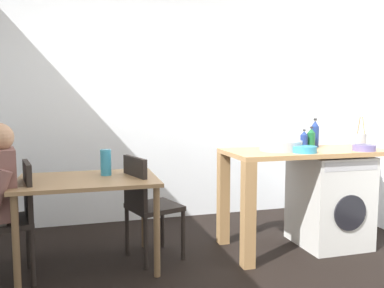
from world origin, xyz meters
The scene contains 17 objects.
ground_plane centered at (0.00, 0.00, 0.00)m, with size 5.46×5.46×0.00m, color black.
wall_back centered at (0.00, 1.75, 1.35)m, with size 4.60×0.10×2.70m, color silver.
dining_table centered at (-0.95, 0.51, 0.64)m, with size 1.10×0.76×0.74m.
chair_person_seat centered at (-1.50, 0.43, 0.51)m, with size 0.48×0.48×0.90m.
chair_opposite centered at (-0.47, 0.54, 0.51)m, with size 0.51×0.51×0.90m.
kitchen_counter centered at (0.78, 0.44, 0.76)m, with size 1.50×0.68×0.92m.
washing_machine centered at (1.26, 0.44, 0.43)m, with size 0.60×0.61×0.86m.
sink_basin centered at (0.73, 0.44, 0.97)m, with size 0.38×0.38×0.09m, color #9EA0A5.
tap centered at (0.73, 0.62, 1.06)m, with size 0.02×0.02×0.28m, color #B2B2B7.
bottle_tall_green centered at (1.01, 0.49, 1.00)m, with size 0.07×0.07×0.18m.
bottle_squat_brown centered at (1.09, 0.51, 1.01)m, with size 0.08×0.08×0.21m.
bottle_clear_small centered at (1.20, 0.62, 1.05)m, with size 0.08×0.08×0.28m.
mixing_bowl centered at (0.85, 0.24, 0.95)m, with size 0.21×0.21×0.06m.
utensil_crock centered at (1.63, 0.49, 0.99)m, with size 0.11×0.11×0.30m.
colander centered at (1.45, 0.22, 0.95)m, with size 0.20×0.20×0.06m.
vase centered at (-0.80, 0.61, 0.85)m, with size 0.09×0.09×0.22m, color teal.
scissors centered at (0.95, 0.34, 0.92)m, with size 0.15×0.06×0.01m.
Camera 1 is at (-0.97, -2.65, 1.33)m, focal length 35.92 mm.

